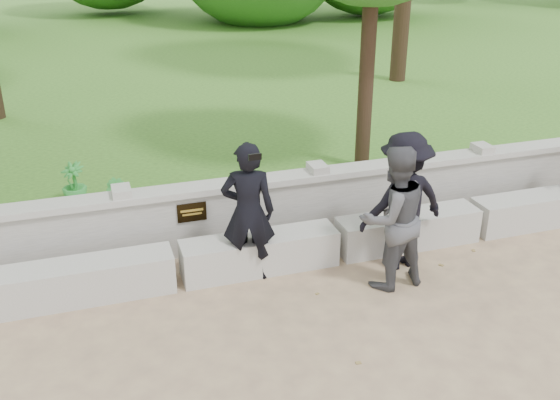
{
  "coord_description": "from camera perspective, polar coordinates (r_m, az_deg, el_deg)",
  "views": [
    {
      "loc": [
        -0.81,
        -4.45,
        3.87
      ],
      "look_at": [
        1.27,
        1.95,
        0.87
      ],
      "focal_mm": 40.0,
      "sensor_mm": 36.0,
      "label": 1
    }
  ],
  "objects": [
    {
      "name": "ground",
      "position": [
        5.95,
        -6.08,
        -16.69
      ],
      "size": [
        80.0,
        80.0,
        0.0
      ],
      "primitive_type": "plane",
      "color": "tan",
      "rests_on": "ground"
    },
    {
      "name": "lawn",
      "position": [
        18.84,
        -15.55,
        11.73
      ],
      "size": [
        40.0,
        22.0,
        0.25
      ],
      "primitive_type": "cube",
      "color": "#31591D",
      "rests_on": "ground"
    },
    {
      "name": "concrete_bench",
      "position": [
        7.36,
        -9.38,
        -5.98
      ],
      "size": [
        11.9,
        0.45,
        0.45
      ],
      "color": "beige",
      "rests_on": "ground"
    },
    {
      "name": "parapet_wall",
      "position": [
        7.87,
        -10.33,
        -2.02
      ],
      "size": [
        12.5,
        0.35,
        0.9
      ],
      "color": "#B5B3AB",
      "rests_on": "ground"
    },
    {
      "name": "man_main",
      "position": [
        7.13,
        -2.93,
        -1.1
      ],
      "size": [
        0.7,
        0.64,
        1.69
      ],
      "color": "black",
      "rests_on": "ground"
    },
    {
      "name": "visitor_left",
      "position": [
        7.08,
        10.27,
        -1.63
      ],
      "size": [
        0.89,
        0.73,
        1.7
      ],
      "color": "#46474B",
      "rests_on": "ground"
    },
    {
      "name": "visitor_mid",
      "position": [
        7.52,
        11.22,
        -0.1
      ],
      "size": [
        1.15,
        0.73,
        1.7
      ],
      "color": "black",
      "rests_on": "ground"
    },
    {
      "name": "shrub_b",
      "position": [
        8.44,
        -14.74,
        -0.07
      ],
      "size": [
        0.38,
        0.4,
        0.57
      ],
      "primitive_type": "imported",
      "rotation": [
        0.0,
        0.0,
        2.1
      ],
      "color": "green",
      "rests_on": "lawn"
    },
    {
      "name": "shrub_c",
      "position": [
        9.64,
        12.15,
        3.19
      ],
      "size": [
        0.66,
        0.65,
        0.55
      ],
      "primitive_type": "imported",
      "rotation": [
        0.0,
        0.0,
        3.8
      ],
      "color": "green",
      "rests_on": "lawn"
    },
    {
      "name": "shrub_d",
      "position": [
        9.12,
        -18.33,
        1.44
      ],
      "size": [
        0.45,
        0.45,
        0.6
      ],
      "primitive_type": "imported",
      "rotation": [
        0.0,
        0.0,
        5.61
      ],
      "color": "green",
      "rests_on": "lawn"
    }
  ]
}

